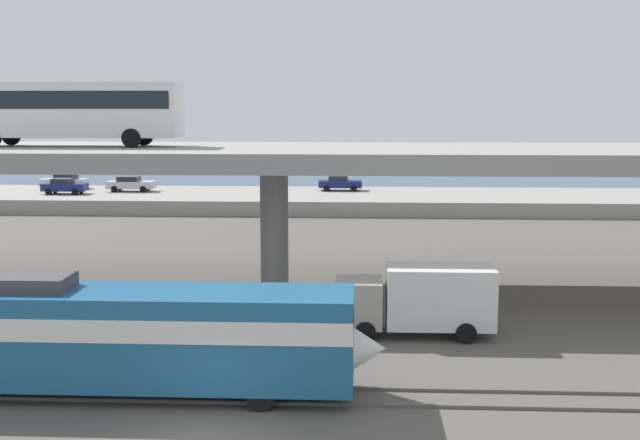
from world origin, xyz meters
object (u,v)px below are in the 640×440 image
service_truck_west (419,299)px  parked_car_1 (340,183)px  parked_car_2 (131,184)px  transit_bus_on_overpass (68,108)px  parked_car_0 (64,181)px  train_locomotive (140,333)px  parked_car_3 (64,186)px

service_truck_west → parked_car_1: 46.40m
service_truck_west → parked_car_2: service_truck_west is taller
transit_bus_on_overpass → parked_car_0: transit_bus_on_overpass is taller
parked_car_0 → parked_car_1: 28.11m
train_locomotive → parked_car_1: (5.44, 53.89, -0.08)m
train_locomotive → parked_car_0: 58.71m
transit_bus_on_overpass → parked_car_2: size_ratio=2.60×
service_truck_west → parked_car_1: service_truck_west is taller
parked_car_0 → parked_car_2: size_ratio=1.00×
service_truck_west → parked_car_1: (-4.64, 46.16, 0.48)m
parked_car_1 → parked_car_2: (-20.64, -1.88, 0.00)m
parked_car_0 → transit_bus_on_overpass: bearing=111.0°
service_truck_west → parked_car_0: size_ratio=1.47×
train_locomotive → transit_bus_on_overpass: size_ratio=1.45×
train_locomotive → service_truck_west: size_ratio=2.55×
transit_bus_on_overpass → parked_car_0: size_ratio=2.59×
train_locomotive → parked_car_1: train_locomotive is taller
train_locomotive → transit_bus_on_overpass: 19.77m
parked_car_2 → parked_car_3: size_ratio=1.12×
parked_car_1 → parked_car_3: same height
train_locomotive → service_truck_west: (10.08, 7.73, -0.55)m
service_truck_west → parked_car_3: service_truck_west is taller
parked_car_0 → parked_car_3: (1.74, -4.71, -0.00)m
transit_bus_on_overpass → parked_car_3: size_ratio=2.91×
parked_car_1 → parked_car_3: bearing=-170.4°
parked_car_0 → parked_car_2: same height
train_locomotive → service_truck_west: bearing=37.5°
parked_car_3 → service_truck_west: bearing=-53.4°
train_locomotive → transit_bus_on_overpass: (-8.13, 16.36, 7.56)m
transit_bus_on_overpass → parked_car_2: bearing=101.2°
transit_bus_on_overpass → parked_car_3: (-12.79, 33.08, -7.64)m
transit_bus_on_overpass → service_truck_west: bearing=-25.4°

